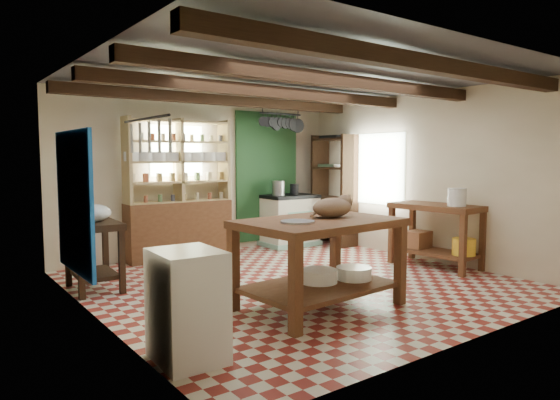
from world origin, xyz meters
TOP-DOWN VIEW (x-y plane):
  - floor at (0.00, 0.00)m, footprint 5.00×5.00m
  - ceiling at (0.00, 0.00)m, footprint 5.00×5.00m
  - wall_back at (0.00, 2.50)m, footprint 5.00×0.04m
  - wall_front at (0.00, -2.50)m, footprint 5.00×0.04m
  - wall_left at (-2.50, 0.00)m, footprint 0.04×5.00m
  - wall_right at (2.50, 0.00)m, footprint 0.04×5.00m
  - ceiling_beams at (0.00, 0.00)m, footprint 5.00×3.80m
  - blue_wall_patch at (-2.47, 0.90)m, footprint 0.04×1.40m
  - green_wall_patch at (1.25, 2.47)m, footprint 1.30×0.04m
  - window_back at (-0.50, 2.48)m, footprint 0.90×0.02m
  - window_right at (2.48, 1.00)m, footprint 0.02×1.30m
  - utensil_rail at (-2.44, -1.20)m, footprint 0.06×0.90m
  - pot_rack at (1.25, 2.05)m, footprint 0.86×0.12m
  - shelving_unit at (-0.55, 2.31)m, footprint 1.70×0.34m
  - tall_rack at (2.28, 1.80)m, footprint 0.40×0.86m
  - work_table at (-0.47, -0.97)m, footprint 1.74×1.22m
  - stove at (1.53, 2.15)m, footprint 0.96×0.66m
  - prep_table at (-2.20, 1.16)m, footprint 0.60×0.84m
  - white_cabinet at (-2.22, -1.42)m, footprint 0.51×0.61m
  - right_counter at (2.18, -0.49)m, footprint 0.73×1.33m
  - cat at (-0.23, -0.91)m, footprint 0.54×0.46m
  - steel_tray at (-0.82, -1.04)m, footprint 0.37×0.37m
  - basin_large at (-0.42, -0.92)m, footprint 0.43×0.43m
  - basin_small at (-0.02, -1.04)m, footprint 0.42×0.42m
  - kettle_left at (1.28, 2.16)m, footprint 0.23×0.23m
  - kettle_right at (1.63, 2.15)m, footprint 0.16×0.16m
  - enamel_bowl at (-2.20, 1.16)m, footprint 0.44×0.44m
  - white_bucket at (2.15, -0.85)m, footprint 0.27×0.27m
  - wicker_basket at (2.16, -0.19)m, footprint 0.37×0.31m
  - yellow_tub at (2.21, -0.94)m, footprint 0.34×0.34m

SIDE VIEW (x-z plane):
  - floor at x=0.00m, z-range -0.02..0.00m
  - basin_small at x=-0.02m, z-range 0.25..0.39m
  - basin_large at x=-0.42m, z-range 0.25..0.39m
  - yellow_tub at x=2.21m, z-range 0.24..0.48m
  - wicker_basket at x=2.16m, z-range 0.24..0.49m
  - prep_table at x=-2.20m, z-range 0.00..0.83m
  - white_cabinet at x=-2.22m, z-range 0.00..0.88m
  - right_counter at x=2.18m, z-range 0.00..0.92m
  - stove at x=1.53m, z-range 0.00..0.92m
  - work_table at x=-0.47m, z-range 0.00..0.95m
  - enamel_bowl at x=-2.20m, z-range 0.83..1.04m
  - steel_tray at x=-0.82m, z-range 0.95..0.97m
  - tall_rack at x=2.28m, z-range 0.00..2.00m
  - kettle_right at x=1.63m, z-range 0.92..1.12m
  - white_bucket at x=2.15m, z-range 0.92..1.17m
  - kettle_left at x=1.28m, z-range 0.92..1.18m
  - cat at x=-0.23m, z-range 0.95..1.16m
  - blue_wall_patch at x=-2.47m, z-range 0.30..1.90m
  - shelving_unit at x=-0.55m, z-range 0.00..2.20m
  - green_wall_patch at x=1.25m, z-range 0.10..2.40m
  - wall_back at x=0.00m, z-range 0.00..2.60m
  - wall_front at x=0.00m, z-range 0.00..2.60m
  - wall_left at x=-2.50m, z-range 0.00..2.60m
  - wall_right at x=2.50m, z-range 0.00..2.60m
  - window_right at x=2.48m, z-range 0.80..2.00m
  - window_back at x=-0.50m, z-range 1.30..2.10m
  - utensil_rail at x=-2.44m, z-range 1.64..1.92m
  - pot_rack at x=1.25m, z-range 2.00..2.36m
  - ceiling_beams at x=0.00m, z-range 2.40..2.56m
  - ceiling at x=0.00m, z-range 2.59..2.61m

